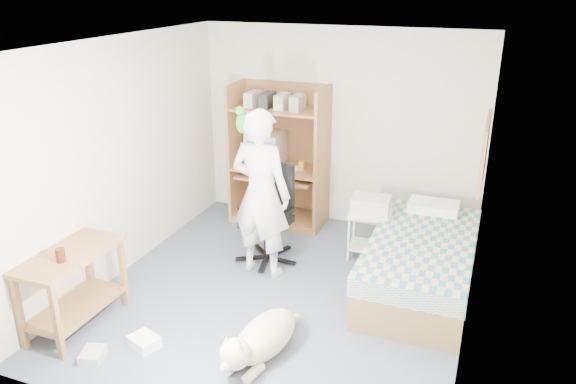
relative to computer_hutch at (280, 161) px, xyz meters
The scene contains 21 objects.
floor 2.05m from the computer_hutch, 68.06° to the right, with size 4.00×4.00×0.00m, color #4C5667.
wall_back 0.86m from the computer_hutch, 20.54° to the left, with size 3.60×0.02×2.50m, color beige.
wall_right 3.07m from the computer_hutch, 34.80° to the right, with size 0.02×4.00×2.50m, color beige.
wall_left 2.10m from the computer_hutch, 122.33° to the right, with size 0.02×4.00×2.50m, color beige.
ceiling 2.52m from the computer_hutch, 68.06° to the right, with size 3.60×4.00×0.02m, color white.
computer_hutch is the anchor object (origin of this frame).
bed 2.35m from the computer_hutch, 29.29° to the right, with size 1.02×2.02×0.66m.
side_desk 3.08m from the computer_hutch, 106.14° to the right, with size 0.50×1.00×0.75m.
corkboard 2.69m from the computer_hutch, 18.72° to the right, with size 0.04×0.94×0.66m.
office_chair 1.19m from the computer_hutch, 74.81° to the right, with size 0.62×0.62×1.10m.
person 1.43m from the computer_hutch, 76.41° to the right, with size 0.67×0.44×1.82m, color silver.
parrot 1.62m from the computer_hutch, 84.42° to the right, with size 0.13×0.24×0.37m.
dog 2.98m from the computer_hutch, 71.54° to the right, with size 0.51×1.12×0.42m.
printer_cart 1.56m from the computer_hutch, 25.43° to the right, with size 0.49×0.40×0.56m.
printer 1.50m from the computer_hutch, 25.43° to the right, with size 0.42×0.32×0.18m, color #BBBBB6.
crt_monitor 0.25m from the computer_hutch, behind, with size 0.44×0.47×0.41m.
keyboard 0.22m from the computer_hutch, 87.76° to the right, with size 0.45×0.16×0.03m, color beige.
pencil_cup 0.34m from the computer_hutch, 15.06° to the right, with size 0.08×0.08×0.12m, color gold.
drink_glass 3.18m from the computer_hutch, 104.55° to the right, with size 0.08×0.08×0.12m, color #3B1609.
floor_box_a 3.10m from the computer_hutch, 91.82° to the right, with size 0.25×0.20×0.10m, color white.
floor_box_b 3.41m from the computer_hutch, 97.02° to the right, with size 0.18×0.22×0.08m, color #BABAB5.
Camera 1 is at (1.85, -4.65, 3.05)m, focal length 35.00 mm.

